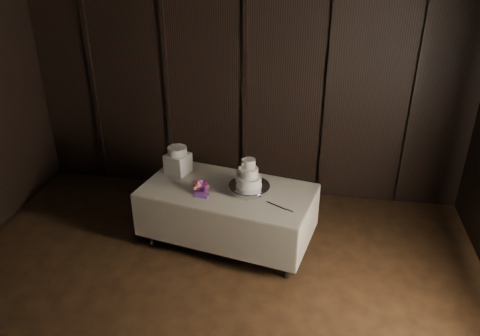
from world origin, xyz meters
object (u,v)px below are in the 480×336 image
(box_pedestal, at_px, (178,163))
(small_cake, at_px, (177,151))
(cake_stand, at_px, (249,189))
(display_table, at_px, (228,214))
(bouquet, at_px, (199,186))
(wedding_cake, at_px, (247,176))

(box_pedestal, distance_m, small_cake, 0.17)
(cake_stand, relative_size, box_pedestal, 1.86)
(display_table, relative_size, small_cake, 9.10)
(box_pedestal, bearing_deg, cake_stand, -19.78)
(box_pedestal, bearing_deg, display_table, -24.54)
(bouquet, xyz_separation_m, small_cake, (-0.37, 0.40, 0.24))
(display_table, xyz_separation_m, small_cake, (-0.68, 0.31, 0.64))
(bouquet, distance_m, small_cake, 0.60)
(wedding_cake, bearing_deg, bouquet, -179.41)
(display_table, height_order, bouquet, bouquet)
(display_table, xyz_separation_m, wedding_cake, (0.24, -0.04, 0.56))
(cake_stand, relative_size, bouquet, 1.29)
(wedding_cake, bearing_deg, display_table, 165.51)
(display_table, bearing_deg, bouquet, -152.43)
(display_table, relative_size, cake_stand, 4.46)
(display_table, distance_m, wedding_cake, 0.61)
(display_table, bearing_deg, wedding_cake, 1.46)
(display_table, distance_m, cake_stand, 0.47)
(box_pedestal, height_order, small_cake, small_cake)
(wedding_cake, xyz_separation_m, box_pedestal, (-0.92, 0.35, -0.10))
(cake_stand, height_order, bouquet, bouquet)
(cake_stand, xyz_separation_m, small_cake, (-0.95, 0.34, 0.25))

